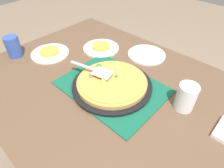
{
  "coord_description": "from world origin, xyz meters",
  "views": [
    {
      "loc": [
        0.46,
        -0.5,
        1.36
      ],
      "look_at": [
        0.0,
        0.0,
        0.77
      ],
      "focal_mm": 30.45,
      "sensor_mm": 36.0,
      "label": 1
    }
  ],
  "objects_px": {
    "pizza_pan": "(112,85)",
    "plate_side": "(147,55)",
    "served_slice_right": "(50,51)",
    "cup_far": "(13,47)",
    "pizza": "(112,82)",
    "plate_near_left": "(101,48)",
    "plate_far_right": "(50,53)",
    "served_slice_left": "(101,46)",
    "pizza_server": "(94,70)",
    "cup_near": "(186,97)"
  },
  "relations": [
    {
      "from": "pizza_pan",
      "to": "plate_near_left",
      "type": "relative_size",
      "value": 1.73
    },
    {
      "from": "plate_near_left",
      "to": "pizza_server",
      "type": "height_order",
      "value": "pizza_server"
    },
    {
      "from": "served_slice_left",
      "to": "plate_side",
      "type": "bearing_deg",
      "value": 27.4
    },
    {
      "from": "cup_far",
      "to": "pizza_server",
      "type": "height_order",
      "value": "cup_far"
    },
    {
      "from": "pizza",
      "to": "pizza_pan",
      "type": "bearing_deg",
      "value": -0.95
    },
    {
      "from": "served_slice_right",
      "to": "cup_near",
      "type": "relative_size",
      "value": 0.92
    },
    {
      "from": "plate_near_left",
      "to": "cup_far",
      "type": "xyz_separation_m",
      "value": [
        -0.31,
        -0.39,
        0.06
      ]
    },
    {
      "from": "plate_side",
      "to": "cup_far",
      "type": "xyz_separation_m",
      "value": [
        -0.56,
        -0.52,
        0.06
      ]
    },
    {
      "from": "pizza_pan",
      "to": "plate_side",
      "type": "distance_m",
      "value": 0.35
    },
    {
      "from": "pizza",
      "to": "cup_near",
      "type": "height_order",
      "value": "cup_near"
    },
    {
      "from": "plate_near_left",
      "to": "served_slice_right",
      "type": "bearing_deg",
      "value": -125.77
    },
    {
      "from": "plate_near_left",
      "to": "plate_far_right",
      "type": "xyz_separation_m",
      "value": [
        -0.18,
        -0.25,
        0.0
      ]
    },
    {
      "from": "plate_far_right",
      "to": "cup_far",
      "type": "bearing_deg",
      "value": -132.26
    },
    {
      "from": "plate_side",
      "to": "served_slice_left",
      "type": "distance_m",
      "value": 0.28
    },
    {
      "from": "plate_far_right",
      "to": "pizza",
      "type": "bearing_deg",
      "value": 4.1
    },
    {
      "from": "pizza_pan",
      "to": "pizza_server",
      "type": "relative_size",
      "value": 1.63
    },
    {
      "from": "pizza",
      "to": "plate_side",
      "type": "bearing_deg",
      "value": 96.63
    },
    {
      "from": "plate_side",
      "to": "served_slice_right",
      "type": "relative_size",
      "value": 2.0
    },
    {
      "from": "plate_near_left",
      "to": "served_slice_right",
      "type": "xyz_separation_m",
      "value": [
        -0.18,
        -0.25,
        0.01
      ]
    },
    {
      "from": "plate_far_right",
      "to": "served_slice_left",
      "type": "height_order",
      "value": "served_slice_left"
    },
    {
      "from": "pizza_pan",
      "to": "pizza",
      "type": "distance_m",
      "value": 0.02
    },
    {
      "from": "plate_side",
      "to": "pizza_pan",
      "type": "bearing_deg",
      "value": -83.1
    },
    {
      "from": "plate_near_left",
      "to": "served_slice_left",
      "type": "distance_m",
      "value": 0.01
    },
    {
      "from": "plate_far_right",
      "to": "served_slice_left",
      "type": "xyz_separation_m",
      "value": [
        0.18,
        0.25,
        0.01
      ]
    },
    {
      "from": "pizza_pan",
      "to": "plate_near_left",
      "type": "bearing_deg",
      "value": 143.57
    },
    {
      "from": "pizza_pan",
      "to": "plate_side",
      "type": "height_order",
      "value": "pizza_pan"
    },
    {
      "from": "plate_near_left",
      "to": "plate_far_right",
      "type": "height_order",
      "value": "same"
    },
    {
      "from": "cup_near",
      "to": "pizza_pan",
      "type": "bearing_deg",
      "value": -160.11
    },
    {
      "from": "pizza",
      "to": "plate_near_left",
      "type": "height_order",
      "value": "pizza"
    },
    {
      "from": "plate_far_right",
      "to": "cup_near",
      "type": "bearing_deg",
      "value": 10.55
    },
    {
      "from": "plate_near_left",
      "to": "plate_side",
      "type": "height_order",
      "value": "same"
    },
    {
      "from": "pizza_server",
      "to": "plate_side",
      "type": "bearing_deg",
      "value": 81.78
    },
    {
      "from": "plate_near_left",
      "to": "plate_side",
      "type": "bearing_deg",
      "value": 27.4
    },
    {
      "from": "served_slice_left",
      "to": "served_slice_right",
      "type": "relative_size",
      "value": 1.0
    },
    {
      "from": "pizza",
      "to": "plate_near_left",
      "type": "relative_size",
      "value": 1.5
    },
    {
      "from": "served_slice_left",
      "to": "pizza_server",
      "type": "height_order",
      "value": "pizza_server"
    },
    {
      "from": "served_slice_left",
      "to": "cup_near",
      "type": "bearing_deg",
      "value": -9.8
    },
    {
      "from": "pizza",
      "to": "plate_side",
      "type": "height_order",
      "value": "pizza"
    },
    {
      "from": "served_slice_right",
      "to": "plate_near_left",
      "type": "bearing_deg",
      "value": 54.23
    },
    {
      "from": "pizza_server",
      "to": "served_slice_left",
      "type": "bearing_deg",
      "value": 129.52
    },
    {
      "from": "served_slice_right",
      "to": "cup_far",
      "type": "distance_m",
      "value": 0.2
    },
    {
      "from": "served_slice_right",
      "to": "served_slice_left",
      "type": "bearing_deg",
      "value": 54.23
    },
    {
      "from": "pizza_pan",
      "to": "plate_side",
      "type": "xyz_separation_m",
      "value": [
        -0.04,
        0.35,
        -0.01
      ]
    },
    {
      "from": "cup_near",
      "to": "cup_far",
      "type": "bearing_deg",
      "value": -162.35
    },
    {
      "from": "plate_far_right",
      "to": "cup_far",
      "type": "xyz_separation_m",
      "value": [
        -0.13,
        -0.14,
        0.06
      ]
    },
    {
      "from": "pizza_pan",
      "to": "served_slice_left",
      "type": "bearing_deg",
      "value": 143.57
    },
    {
      "from": "served_slice_left",
      "to": "pizza_server",
      "type": "distance_m",
      "value": 0.31
    },
    {
      "from": "served_slice_right",
      "to": "cup_far",
      "type": "height_order",
      "value": "cup_far"
    },
    {
      "from": "served_slice_left",
      "to": "served_slice_right",
      "type": "distance_m",
      "value": 0.31
    },
    {
      "from": "plate_side",
      "to": "cup_near",
      "type": "height_order",
      "value": "cup_near"
    }
  ]
}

